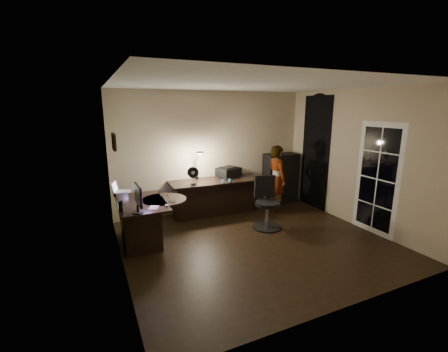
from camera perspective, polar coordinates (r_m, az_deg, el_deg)
name	(u,v)px	position (r m, az deg, el deg)	size (l,w,h in m)	color
floor	(256,242)	(5.51, 6.10, -12.39)	(4.50, 4.00, 0.01)	black
ceiling	(260,84)	(4.99, 6.89, 16.98)	(4.50, 4.00, 0.01)	silver
wall_back	(213,152)	(6.85, -2.18, 4.64)	(4.50, 0.01, 2.70)	#BEAC8B
wall_front	(352,202)	(3.57, 23.25, -4.50)	(4.50, 0.01, 2.70)	#BEAC8B
wall_left	(117,182)	(4.39, -19.71, -1.00)	(0.01, 4.00, 2.70)	#BEAC8B
wall_right	(356,158)	(6.51, 23.79, 3.08)	(0.01, 4.00, 2.70)	#BEAC8B
green_wall_overlay	(118,181)	(4.39, -19.51, -0.98)	(0.00, 4.00, 2.70)	#4D6029
arched_doorway	(315,153)	(7.32, 17.00, 4.22)	(0.01, 0.90, 2.60)	black
french_door	(377,179)	(6.21, 27.15, -0.53)	(0.02, 0.92, 2.10)	white
framed_picture	(114,142)	(4.75, -20.25, 6.13)	(0.04, 0.30, 0.25)	black
desk_left	(143,222)	(5.53, -15.26, -8.46)	(0.80, 1.29, 0.75)	black
desk_right	(217,197)	(6.70, -1.38, -3.99)	(2.08, 0.73, 0.78)	black
cabinet	(280,178)	(7.58, 10.69, -0.41)	(0.82, 0.41, 1.23)	black
laptop_stand	(121,194)	(5.82, -19.06, -3.28)	(0.22, 0.19, 0.09)	silver
laptop	(123,186)	(5.78, -18.77, -1.89)	(0.29, 0.27, 0.20)	silver
monitor	(137,203)	(4.85, -16.19, -4.94)	(0.10, 0.48, 0.32)	black
mouse	(167,205)	(5.08, -10.89, -5.51)	(0.06, 0.09, 0.03)	silver
phone	(172,202)	(5.28, -9.89, -4.87)	(0.07, 0.14, 0.01)	black
pen	(167,195)	(5.66, -10.74, -3.66)	(0.01, 0.15, 0.01)	black
speaker	(121,206)	(5.00, -19.06, -5.44)	(0.07, 0.07, 0.18)	black
notepad	(154,208)	(5.05, -13.25, -5.89)	(0.14, 0.20, 0.01)	silver
desk_fan	(193,175)	(6.21, -5.94, 0.14)	(0.23, 0.13, 0.36)	black
headphones	(226,180)	(6.30, 0.46, -0.84)	(0.20, 0.09, 0.10)	#1B6191
printer	(228,171)	(6.87, 0.86, 0.87)	(0.49, 0.38, 0.22)	black
desk_lamp	(197,164)	(6.56, -5.24, 2.34)	(0.17, 0.31, 0.69)	black
office_chair	(268,203)	(5.95, 8.30, -5.18)	(0.57, 0.57, 1.01)	black
person	(277,179)	(6.88, 10.00, -0.51)	(0.54, 0.36, 1.52)	#D8A88C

